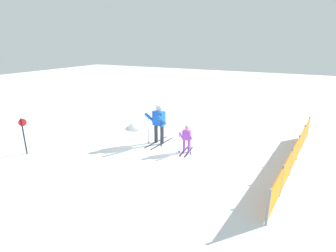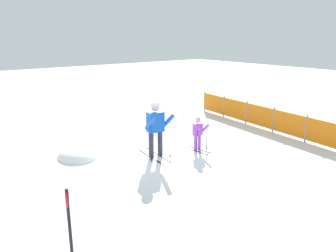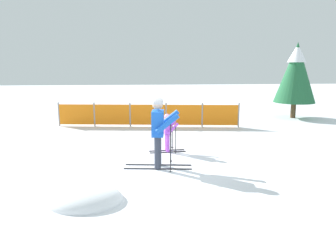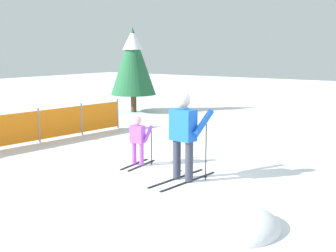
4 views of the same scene
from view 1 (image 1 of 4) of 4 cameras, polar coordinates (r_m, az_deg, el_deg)
ground_plane at (r=11.26m, az=-2.30°, el=-3.50°), size 60.00×60.00×0.00m
skier_adult at (r=10.80m, az=-2.08°, el=1.36°), size 1.66×0.78×1.73m
skier_child at (r=10.05m, az=4.05°, el=-2.32°), size 1.05×0.53×1.10m
safety_fence at (r=9.86m, az=25.85°, el=-5.57°), size 7.16×0.86×0.96m
trail_marker at (r=11.19m, az=-28.93°, el=-1.19°), size 0.26×0.15×1.42m
snow_mound at (r=13.24m, az=-6.05°, el=-0.29°), size 1.38×1.18×0.55m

